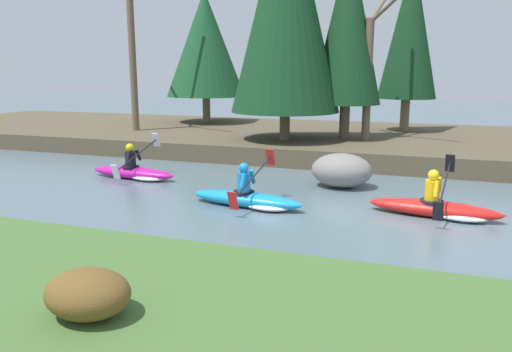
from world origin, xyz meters
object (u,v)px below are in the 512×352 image
object	(u,v)px
kayaker_lead	(439,208)
kayaker_trailing	(136,172)
kayaker_middle	(250,199)
boulder_midstream	(342,170)

from	to	relation	value
kayaker_lead	kayaker_trailing	bearing A→B (deg)	178.53
kayaker_lead	kayaker_middle	xyz separation A→B (m)	(-4.01, -0.59, 0.00)
kayaker_lead	boulder_midstream	distance (m)	3.19
kayaker_middle	boulder_midstream	distance (m)	3.09
kayaker_middle	kayaker_trailing	bearing A→B (deg)	163.37
boulder_midstream	kayaker_lead	bearing A→B (deg)	-40.26
kayaker_lead	kayaker_trailing	size ratio (longest dim) A/B	1.00
kayaker_lead	boulder_midstream	xyz separation A→B (m)	(-2.43, 2.06, 0.25)
boulder_midstream	kayaker_trailing	bearing A→B (deg)	-170.77
kayaker_middle	kayaker_trailing	distance (m)	4.44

